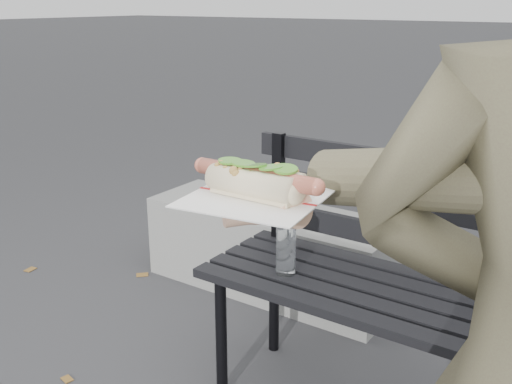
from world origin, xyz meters
TOP-DOWN VIEW (x-y plane):
  - park_bench at (0.01, 1.00)m, footprint 1.50×0.44m
  - concrete_block at (-0.95, 1.55)m, footprint 1.20×0.40m
  - held_hotdog at (0.21, 0.08)m, footprint 0.64×0.30m

SIDE VIEW (x-z plane):
  - concrete_block at x=-0.95m, z-range 0.00..0.40m
  - park_bench at x=0.01m, z-range 0.08..0.96m
  - held_hotdog at x=0.21m, z-range 1.00..1.20m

